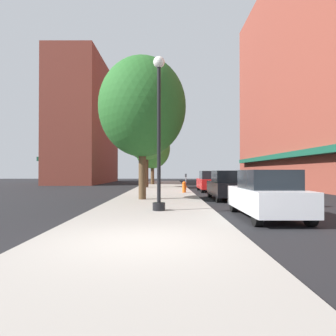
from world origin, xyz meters
TOP-DOWN VIEW (x-y plane):
  - ground_plane at (4.00, 18.00)m, footprint 90.00×90.00m
  - sidewalk_slab at (0.00, 19.00)m, footprint 4.80×50.00m
  - building_right_brick at (14.99, 22.00)m, footprint 6.80×40.00m
  - building_far_background at (-11.01, 37.00)m, footprint 6.80×18.00m
  - lamppost at (0.26, 5.13)m, footprint 0.48×0.48m
  - fire_hydrant at (1.76, 15.19)m, footprint 0.33×0.26m
  - parking_meter_near at (2.05, 18.17)m, footprint 0.14×0.09m
  - tree_near at (-1.45, 22.46)m, footprint 4.69×4.69m
  - tree_mid at (-1.22, 29.58)m, footprint 4.16×4.16m
  - tree_far at (-0.77, 9.91)m, footprint 4.69×4.69m
  - car_white at (4.00, 3.96)m, footprint 1.80×4.30m
  - car_black at (4.00, 10.91)m, footprint 1.80×4.30m
  - car_red at (4.00, 18.09)m, footprint 1.80×4.30m

SIDE VIEW (x-z plane):
  - ground_plane at x=4.00m, z-range 0.00..0.00m
  - sidewalk_slab at x=0.00m, z-range 0.00..0.12m
  - fire_hydrant at x=1.76m, z-range 0.12..0.91m
  - car_white at x=4.00m, z-range -0.02..1.64m
  - car_black at x=4.00m, z-range -0.02..1.64m
  - car_red at x=4.00m, z-range -0.02..1.64m
  - parking_meter_near at x=2.05m, z-range 0.29..1.60m
  - lamppost at x=0.26m, z-range 0.25..6.15m
  - tree_mid at x=-1.22m, z-range 1.03..7.66m
  - tree_far at x=-0.77m, z-range 1.25..8.92m
  - tree_near at x=-1.45m, z-range 1.40..9.40m
  - building_far_background at x=-11.01m, z-range -0.02..16.47m
  - building_right_brick at x=14.99m, z-range -0.02..23.63m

